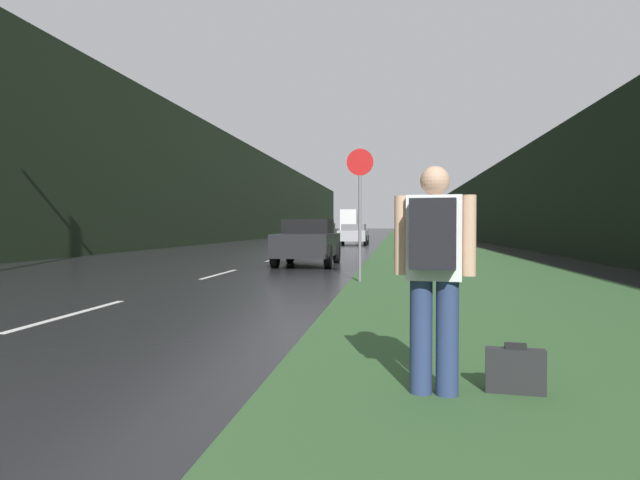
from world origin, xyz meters
name	(u,v)px	position (x,y,z in m)	size (l,w,h in m)	color
grass_verge	(423,244)	(6.61, 40.00, 0.01)	(6.00, 240.00, 0.02)	#33562D
lane_stripe_b	(72,314)	(0.00, 6.11, 0.00)	(0.12, 3.00, 0.01)	silver
lane_stripe_c	(220,274)	(0.00, 13.11, 0.00)	(0.12, 3.00, 0.01)	silver
lane_stripe_d	(275,259)	(0.00, 20.11, 0.00)	(0.12, 3.00, 0.01)	silver
treeline_far_side	(241,193)	(-9.61, 50.00, 4.35)	(2.00, 140.00, 8.70)	black
treeline_near_side	(487,209)	(12.61, 50.00, 2.82)	(2.00, 140.00, 5.64)	black
stop_sign	(360,203)	(3.85, 11.42, 1.80)	(0.61, 0.07, 3.05)	slate
hitchhiker_with_backpack	(434,265)	(4.95, 2.73, 1.00)	(0.60, 0.45, 1.74)	navy
suitcase	(515,371)	(5.57, 2.87, 0.18)	(0.45, 0.17, 0.40)	#232326
car_passing_near	(308,242)	(1.80, 16.90, 0.77)	(1.85, 4.12, 1.51)	black
car_passing_far	(354,234)	(1.80, 37.33, 0.73)	(1.94, 4.59, 1.41)	#9E9EA3
car_oncoming	(326,232)	(-1.80, 51.15, 0.77)	(1.97, 4.01, 1.56)	#4C514C
delivery_truck	(350,222)	(-1.80, 79.54, 1.86)	(2.41, 7.59, 3.57)	gray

